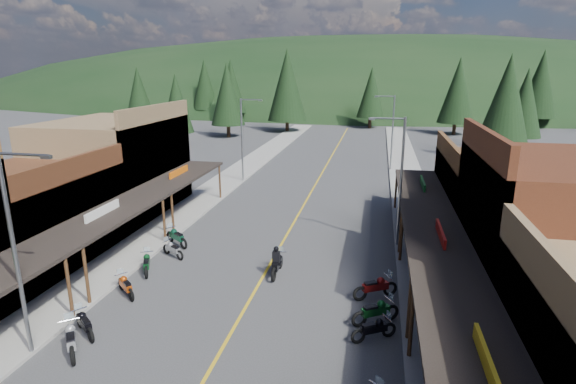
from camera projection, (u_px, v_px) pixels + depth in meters
The scene contains 36 objects.
ground at pixel (251, 297), 21.71m from camera, with size 220.00×220.00×0.00m, color #38383A.
centerline at pixel (312, 191), 40.61m from camera, with size 0.15×90.00×0.01m, color gold.
sidewalk_west at pixel (221, 185), 42.24m from camera, with size 3.40×94.00×0.15m, color gray.
sidewalk_east at pixel (411, 195), 38.94m from camera, with size 3.40×94.00×0.15m, color gray.
shop_west_2 at pixel (23, 219), 25.26m from camera, with size 10.90×9.00×6.20m.
shop_west_3 at pixel (116, 166), 34.07m from camera, with size 10.90×10.20×8.20m.
shop_east_2 at pixel (562, 237), 19.76m from camera, with size 10.90×9.00×8.20m.
shop_east_3 at pixel (502, 199), 29.10m from camera, with size 10.90×10.20×6.20m.
streetlight_0 at pixel (17, 248), 16.17m from camera, with size 2.16×0.18×8.00m.
streetlight_1 at pixel (243, 136), 42.64m from camera, with size 2.16×0.18×8.00m.
streetlight_2 at pixel (399, 177), 26.76m from camera, with size 2.16×0.18×8.00m.
streetlight_3 at pixel (391, 129), 47.55m from camera, with size 2.16×0.18×8.00m.
ridge_hill at pixel (363, 102), 149.29m from camera, with size 310.00×140.00×60.00m, color black.
pine_0 at pixel (138, 91), 86.18m from camera, with size 5.04×5.04×11.00m.
pine_1 at pixel (231, 86), 90.50m from camera, with size 5.88×5.88×12.50m.
pine_2 at pixel (287, 85), 76.30m from camera, with size 6.72×6.72×14.00m.
pine_3 at pixel (371, 92), 81.60m from camera, with size 5.04×5.04×11.00m.
pine_4 at pixel (458, 90), 73.07m from camera, with size 5.88×5.88×12.50m.
pine_5 at pixel (541, 84), 81.16m from camera, with size 6.72×6.72×14.00m.
pine_7 at pixel (205, 85), 97.69m from camera, with size 5.88×5.88×12.50m.
pine_8 at pixel (176, 104), 62.10m from camera, with size 4.48×4.48×10.00m.
pine_9 at pixel (525, 103), 57.98m from camera, with size 4.93×4.93×10.80m.
pine_10 at pixel (227, 94), 70.58m from camera, with size 5.38×5.38×11.60m.
pine_11 at pixel (507, 100), 51.91m from camera, with size 5.82×5.82×12.40m.
bike_west_5 at pixel (71, 338), 17.31m from camera, with size 0.77×2.30×1.31m, color #929397, non-canonical shape.
bike_west_6 at pixel (84, 323), 18.51m from camera, with size 0.67×2.00×1.14m, color black, non-canonical shape.
bike_west_7 at pixel (126, 285), 21.73m from camera, with size 0.67×2.00×1.14m, color #B3420C, non-canonical shape.
bike_west_8 at pixel (147, 262), 24.21m from camera, with size 0.69×2.07×1.18m, color #0C401A, non-canonical shape.
bike_west_9 at pixel (173, 249), 26.19m from camera, with size 0.63×1.89×1.08m, color gray, non-canonical shape.
bike_west_10 at pixel (176, 236), 27.87m from camera, with size 0.75×2.24×1.28m, color #0D442C, non-canonical shape.
bike_east_6 at pixel (374, 328), 18.14m from camera, with size 0.66×1.98×1.13m, color black, non-canonical shape.
bike_east_7 at pixel (376, 310), 19.33m from camera, with size 0.74×2.23×1.27m, color #0E481A, non-canonical shape.
bike_east_8 at pixel (375, 286), 21.45m from camera, with size 0.75×2.26×1.29m, color maroon, non-canonical shape.
rider_on_bike at pixel (277, 263), 23.90m from camera, with size 0.76×2.28×1.74m.
pedestrian_east_a at pixel (440, 310), 18.65m from camera, with size 0.63×0.41×1.73m, color black.
pedestrian_east_b at pixel (405, 206), 32.64m from camera, with size 0.84×0.48×1.73m, color brown.
Camera 1 is at (5.60, -18.83, 10.70)m, focal length 28.00 mm.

